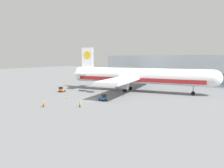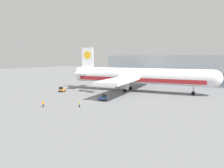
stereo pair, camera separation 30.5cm
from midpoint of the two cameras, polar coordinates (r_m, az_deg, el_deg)
The scene contains 10 objects.
ground_plane at distance 66.95m, azimuth -5.77°, elevation -4.22°, with size 400.00×400.00×0.00m, color slate.
terminal_building at distance 113.34m, azimuth 21.29°, elevation 3.44°, with size 90.00×18.20×14.00m.
airplane_main at distance 83.34m, azimuth 6.45°, elevation 2.01°, with size 57.87×48.65×17.00m.
baggage_tug_foreground at distance 65.70m, azimuth -2.23°, elevation -3.63°, with size 2.79×2.37×2.00m.
baggage_tug_mid at distance 84.52m, azimuth -12.88°, elevation -1.44°, with size 1.87×2.59×2.00m.
baggage_dolly_lead at distance 85.24m, azimuth -7.52°, elevation -1.59°, with size 3.77×1.81×0.48m.
baggage_dolly_second at distance 82.28m, azimuth -5.58°, elevation -1.87°, with size 3.77×1.81×0.48m.
ground_crew_near at distance 59.87m, azimuth -17.39°, elevation -4.84°, with size 0.40×0.46×1.73m.
ground_crew_far at distance 57.44m, azimuth -8.31°, elevation -5.14°, with size 0.55×0.32×1.66m.
traffic_cone_near at distance 70.90m, azimuth -11.63°, elevation -3.42°, with size 0.40×0.40×0.70m.
Camera 2 is at (40.24, -51.97, 12.85)m, focal length 35.00 mm.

